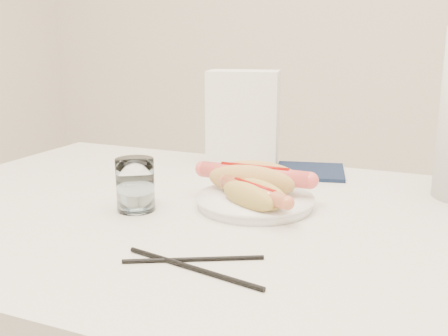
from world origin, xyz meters
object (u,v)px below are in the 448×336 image
at_px(hotdog_right, 254,195).
at_px(water_glass, 135,185).
at_px(table, 216,244).
at_px(plate, 255,203).
at_px(hotdog_left, 254,179).
at_px(napkin_box, 243,118).

bearing_deg(hotdog_right, water_glass, -135.80).
bearing_deg(table, water_glass, -160.22).
relative_size(plate, hotdog_left, 0.98).
distance_m(hotdog_left, hotdog_right, 0.08).
distance_m(hotdog_left, water_glass, 0.21).
bearing_deg(napkin_box, hotdog_left, -77.43).
height_order(hotdog_left, hotdog_right, hotdog_left).
xyz_separation_m(plate, hotdog_right, (0.01, -0.04, 0.03)).
xyz_separation_m(table, hotdog_right, (0.07, 0.00, 0.10)).
relative_size(hotdog_left, water_glass, 2.24).
bearing_deg(hotdog_left, plate, -67.40).
xyz_separation_m(hotdog_left, water_glass, (-0.17, -0.12, 0.00)).
bearing_deg(napkin_box, water_glass, -108.51).
distance_m(table, water_glass, 0.17).
relative_size(hotdog_right, napkin_box, 0.68).
height_order(plate, napkin_box, napkin_box).
relative_size(table, water_glass, 13.33).
bearing_deg(napkin_box, hotdog_right, -78.51).
xyz_separation_m(plate, hotdog_left, (-0.01, 0.03, 0.03)).
xyz_separation_m(table, water_glass, (-0.13, -0.05, 0.10)).
distance_m(table, hotdog_right, 0.12).
xyz_separation_m(table, hotdog_left, (0.04, 0.08, 0.10)).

